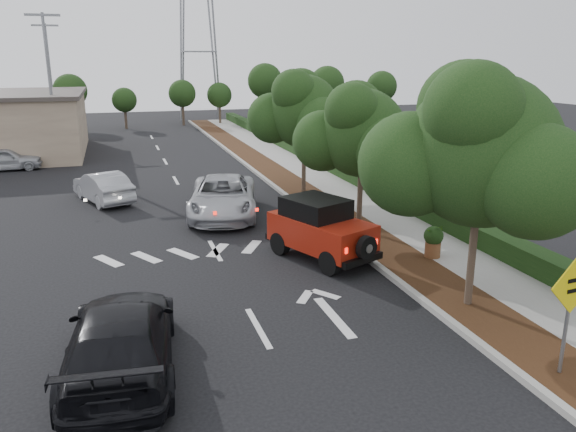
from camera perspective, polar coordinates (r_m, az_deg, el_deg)
name	(u,v)px	position (r m, az deg, el deg)	size (l,w,h in m)	color
ground	(258,328)	(14.05, -3.05, -11.28)	(120.00, 120.00, 0.00)	black
curb	(290,199)	(26.09, 0.22, 1.78)	(0.20, 70.00, 0.15)	#9E9B93
planting_strip	(310,197)	(26.40, 2.29, 1.90)	(1.80, 70.00, 0.12)	black
sidewalk	(348,195)	(27.08, 6.09, 2.18)	(2.00, 70.00, 0.12)	gray
hedge	(375,186)	(27.58, 8.79, 3.05)	(0.80, 70.00, 0.80)	black
transmission_tower	(201,120)	(61.15, -8.82, 9.60)	(7.00, 4.00, 28.00)	slate
street_tree_near	(467,307)	(15.83, 17.73, -8.82)	(3.80, 3.80, 5.92)	black
street_tree_mid	(359,232)	(21.51, 7.18, -1.62)	(3.20, 3.20, 5.32)	black
street_tree_far	(304,194)	(27.33, 1.59, 2.26)	(3.40, 3.40, 5.62)	black
light_pole_a	(59,162)	(38.83, -22.26, 5.14)	(2.00, 0.22, 9.00)	slate
light_pole_b	(57,138)	(50.75, -22.38, 7.37)	(2.00, 0.22, 9.00)	slate
red_jeep	(317,228)	(18.37, 3.01, -1.23)	(2.97, 4.10, 2.00)	black
silver_suv_ahead	(223,197)	(23.55, -6.63, 1.96)	(2.67, 5.79, 1.61)	#A8A9AF
black_suv_oncoming	(121,339)	(12.36, -16.59, -11.92)	(2.17, 5.33, 1.55)	black
silver_sedan_oncoming	(103,187)	(27.06, -18.29, 2.83)	(1.47, 4.22, 1.39)	#A4A5AB
parked_suv	(5,159)	(36.92, -26.79, 5.19)	(1.59, 3.96, 1.35)	#AAADB2
speed_hump_sign	(571,300)	(12.57, 26.79, -7.60)	(1.19, 0.15, 2.54)	slate
terracotta_planter	(433,239)	(18.78, 14.55, -2.23)	(0.63, 0.63, 1.10)	brown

